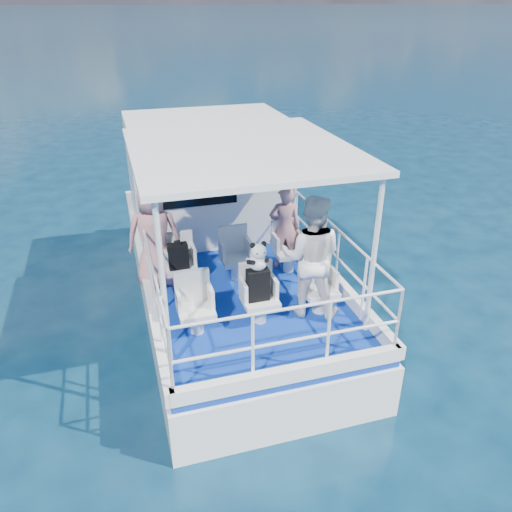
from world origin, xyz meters
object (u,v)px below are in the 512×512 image
at_px(passenger_port_fwd, 154,236).
at_px(panda, 258,256).
at_px(backpack_center, 258,285).
at_px(passenger_stbd_aft, 311,256).

relative_size(passenger_port_fwd, panda, 4.20).
height_order(backpack_center, panda, panda).
bearing_deg(passenger_port_fwd, backpack_center, 134.71).
height_order(passenger_port_fwd, passenger_stbd_aft, passenger_stbd_aft).
xyz_separation_m(passenger_stbd_aft, backpack_center, (-0.79, -0.06, -0.29)).
distance_m(passenger_port_fwd, backpack_center, 1.94).
bearing_deg(passenger_stbd_aft, panda, 31.10).
relative_size(backpack_center, panda, 1.13).
bearing_deg(panda, passenger_stbd_aft, 3.41).
distance_m(passenger_stbd_aft, backpack_center, 0.84).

